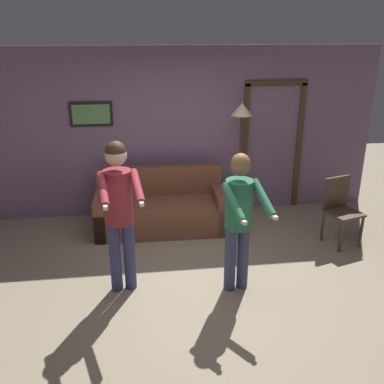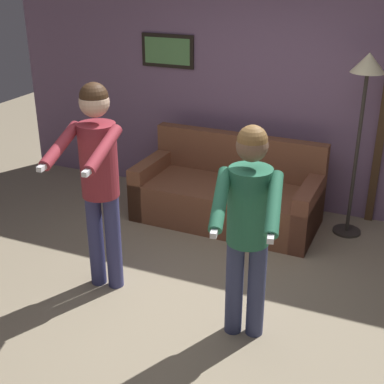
# 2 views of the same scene
# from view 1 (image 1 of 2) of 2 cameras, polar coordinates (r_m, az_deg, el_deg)

# --- Properties ---
(ground_plane) EXTENTS (12.00, 12.00, 0.00)m
(ground_plane) POSITION_cam_1_polar(r_m,az_deg,el_deg) (5.13, 0.38, -12.39)
(ground_plane) COLOR gray
(back_wall_assembly) EXTENTS (6.40, 0.10, 2.60)m
(back_wall_assembly) POSITION_cam_1_polar(r_m,az_deg,el_deg) (6.72, -2.16, 7.88)
(back_wall_assembly) COLOR slate
(back_wall_assembly) RESTS_ON ground_plane
(couch) EXTENTS (1.92, 0.89, 0.87)m
(couch) POSITION_cam_1_polar(r_m,az_deg,el_deg) (6.41, -4.16, -2.46)
(couch) COLOR brown
(couch) RESTS_ON ground_plane
(torchiere_lamp) EXTENTS (0.32, 0.32, 1.81)m
(torchiere_lamp) POSITION_cam_1_polar(r_m,az_deg,el_deg) (6.42, 6.59, 8.89)
(torchiere_lamp) COLOR #332D28
(torchiere_lamp) RESTS_ON ground_plane
(person_standing_left) EXTENTS (0.49, 0.75, 1.75)m
(person_standing_left) POSITION_cam_1_polar(r_m,az_deg,el_deg) (4.63, -9.70, -1.53)
(person_standing_left) COLOR navy
(person_standing_left) RESTS_ON ground_plane
(person_standing_right) EXTENTS (0.52, 0.68, 1.62)m
(person_standing_right) POSITION_cam_1_polar(r_m,az_deg,el_deg) (4.65, 6.32, -2.63)
(person_standing_right) COLOR #3A4066
(person_standing_right) RESTS_ON ground_plane
(dining_chair_distant) EXTENTS (0.52, 0.52, 0.93)m
(dining_chair_distant) POSITION_cam_1_polar(r_m,az_deg,el_deg) (6.23, 19.12, -1.83)
(dining_chair_distant) COLOR #4C3828
(dining_chair_distant) RESTS_ON ground_plane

